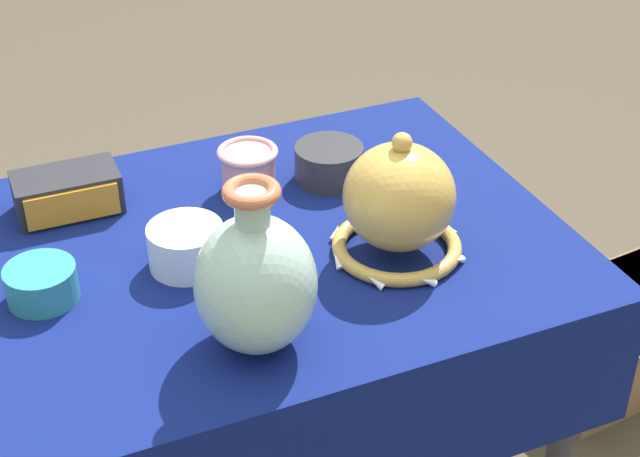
{
  "coord_description": "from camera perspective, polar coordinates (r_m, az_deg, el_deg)",
  "views": [
    {
      "loc": [
        -0.41,
        -1.21,
        1.54
      ],
      "look_at": [
        0.05,
        -0.13,
        0.77
      ],
      "focal_mm": 55.0,
      "sensor_mm": 36.0,
      "label": 1
    }
  ],
  "objects": [
    {
      "name": "display_table",
      "position": [
        1.57,
        -3.42,
        -3.46
      ],
      "size": [
        0.96,
        0.72,
        0.68
      ],
      "color": "#38383D",
      "rests_on": "ground_plane"
    },
    {
      "name": "vase_dome_bell",
      "position": [
        1.47,
        4.61,
        1.4
      ],
      "size": [
        0.21,
        0.21,
        0.21
      ],
      "color": "gold",
      "rests_on": "display_table"
    },
    {
      "name": "vase_tall_bulbous",
      "position": [
        1.28,
        -3.78,
        -3.1
      ],
      "size": [
        0.16,
        0.16,
        0.25
      ],
      "color": "#A8CCB7",
      "rests_on": "display_table"
    },
    {
      "name": "pot_squat_teal",
      "position": [
        1.46,
        -15.9,
        -3.1
      ],
      "size": [
        0.1,
        0.1,
        0.05
      ],
      "primitive_type": "cylinder",
      "color": "teal",
      "rests_on": "display_table"
    },
    {
      "name": "pot_squat_porcelain",
      "position": [
        1.48,
        -7.8,
        -1.04
      ],
      "size": [
        0.11,
        0.11,
        0.07
      ],
      "primitive_type": "cylinder",
      "color": "white",
      "rests_on": "display_table"
    },
    {
      "name": "cup_wide_rose",
      "position": [
        1.65,
        -4.2,
        3.53
      ],
      "size": [
        0.1,
        0.1,
        0.08
      ],
      "color": "#D19399",
      "rests_on": "display_table"
    },
    {
      "name": "pot_squat_charcoal",
      "position": [
        1.68,
        0.53,
        3.85
      ],
      "size": [
        0.12,
        0.12,
        0.06
      ],
      "primitive_type": "cylinder",
      "color": "#2D2D33",
      "rests_on": "display_table"
    },
    {
      "name": "mosaic_tile_box",
      "position": [
        1.65,
        -14.48,
        2.04
      ],
      "size": [
        0.17,
        0.1,
        0.07
      ],
      "rotation": [
        0.0,
        0.0,
        -0.01
      ],
      "color": "#232328",
      "rests_on": "display_table"
    },
    {
      "name": "wooden_crate",
      "position": [
        2.36,
        16.85,
        -5.94
      ],
      "size": [
        0.48,
        0.35,
        0.19
      ],
      "rotation": [
        0.0,
        0.0,
        0.11
      ],
      "color": "olive",
      "rests_on": "ground_plane"
    }
  ]
}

